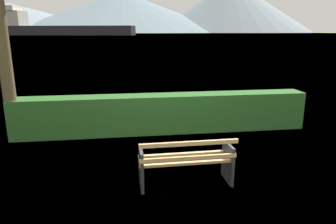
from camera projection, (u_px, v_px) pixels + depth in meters
name	position (u px, v px, depth m)	size (l,w,h in m)	color
ground_plane	(185.00, 183.00, 5.28)	(1400.00, 1400.00, 0.00)	olive
water_surface	(123.00, 34.00, 299.53)	(620.00, 620.00, 0.00)	#7A99A8
park_bench	(186.00, 162.00, 5.12)	(1.58, 0.59, 0.87)	tan
hedge_row	(163.00, 113.00, 7.87)	(7.38, 0.61, 0.97)	#285B23
cargo_ship_large	(46.00, 27.00, 192.66)	(96.21, 36.62, 17.63)	#232328
distant_hills	(116.00, 12.00, 538.14)	(716.31, 417.03, 87.47)	gray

